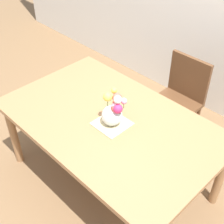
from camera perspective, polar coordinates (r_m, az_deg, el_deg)
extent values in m
plane|color=brown|center=(2.97, -0.31, -11.99)|extent=(12.00, 12.00, 0.00)
cube|color=#9E7047|center=(2.47, -0.36, -1.75)|extent=(1.74, 1.09, 0.04)
cylinder|color=#9E7047|center=(3.02, -17.39, -3.89)|extent=(0.07, 0.07, 0.68)
cylinder|color=#9E7047|center=(3.40, -4.04, 3.52)|extent=(0.07, 0.07, 0.68)
cylinder|color=#9E7047|center=(2.70, 19.10, -10.73)|extent=(0.07, 0.07, 0.68)
cube|color=brown|center=(3.09, 11.14, 1.30)|extent=(0.42, 0.42, 0.04)
cylinder|color=brown|center=(3.05, 11.27, -5.18)|extent=(0.04, 0.04, 0.44)
cylinder|color=brown|center=(3.20, 6.13, -2.03)|extent=(0.04, 0.04, 0.44)
cylinder|color=brown|center=(3.29, 14.99, -2.01)|extent=(0.04, 0.04, 0.44)
cylinder|color=brown|center=(3.43, 10.04, 0.78)|extent=(0.04, 0.04, 0.44)
cube|color=brown|center=(3.09, 13.78, 6.16)|extent=(0.42, 0.04, 0.42)
cube|color=#CCB789|center=(2.41, 0.00, -2.13)|extent=(0.25, 0.25, 0.01)
sphere|color=silver|center=(2.36, 0.00, -0.62)|extent=(0.16, 0.16, 0.16)
sphere|color=#EA9EBC|center=(2.29, 2.16, 2.00)|extent=(0.05, 0.05, 0.05)
cylinder|color=#478438|center=(2.32, 2.14, 1.34)|extent=(0.01, 0.01, 0.07)
sphere|color=white|center=(2.24, 1.02, 2.24)|extent=(0.06, 0.06, 0.06)
cylinder|color=#478438|center=(2.28, 1.01, 1.19)|extent=(0.01, 0.01, 0.10)
sphere|color=#D12D66|center=(2.26, 1.06, 0.58)|extent=(0.07, 0.07, 0.07)
cylinder|color=#478438|center=(2.28, 1.05, 0.18)|extent=(0.01, 0.01, 0.04)
sphere|color=#EFD14C|center=(2.29, -0.79, 2.75)|extent=(0.07, 0.07, 0.07)
cylinder|color=#478438|center=(2.32, -0.78, 1.86)|extent=(0.01, 0.01, 0.09)
sphere|color=#E55B4C|center=(2.31, 0.92, 2.62)|extent=(0.07, 0.07, 0.07)
cylinder|color=#478438|center=(2.33, 0.91, 1.85)|extent=(0.01, 0.01, 0.08)
sphere|color=#E55B4C|center=(2.29, 0.77, 1.72)|extent=(0.06, 0.06, 0.06)
cylinder|color=#478438|center=(2.31, 0.76, 1.12)|extent=(0.01, 0.01, 0.06)
sphere|color=#EA9EBC|center=(2.28, 0.62, 1.00)|extent=(0.06, 0.06, 0.06)
cylinder|color=#478438|center=(2.30, 0.61, 0.59)|extent=(0.01, 0.01, 0.04)
sphere|color=#E55B4C|center=(2.28, 0.71, 0.72)|extent=(0.07, 0.07, 0.07)
cylinder|color=#478438|center=(2.29, 0.71, 0.38)|extent=(0.01, 0.01, 0.03)
sphere|color=#EFD14C|center=(2.35, 0.37, 3.92)|extent=(0.05, 0.05, 0.05)
cylinder|color=#478438|center=(2.38, 0.37, 2.97)|extent=(0.01, 0.01, 0.10)
ellipsoid|color=#478438|center=(2.29, 0.97, 0.19)|extent=(0.07, 0.03, 0.02)
ellipsoid|color=#478438|center=(2.35, 0.72, 2.26)|extent=(0.05, 0.07, 0.03)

